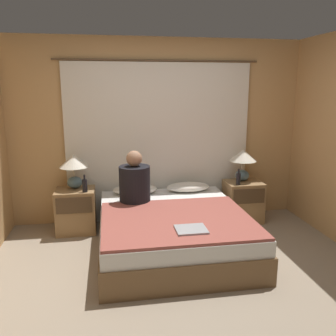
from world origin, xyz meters
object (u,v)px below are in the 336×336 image
object	(u,v)px
nightstand_right	(243,201)
lamp_left	(74,165)
beer_bottle_on_left_stand	(85,185)
laptop_on_bed	(191,229)
nightstand_left	(76,210)
pillow_left	(135,189)
bed	(172,231)
pillow_right	(188,187)
beer_bottle_on_right_stand	(238,179)
person_left_in_bed	(135,182)
lamp_right	(243,159)

from	to	relation	value
nightstand_right	lamp_left	distance (m)	2.36
beer_bottle_on_left_stand	laptop_on_bed	size ratio (longest dim) A/B	0.73
nightstand_left	nightstand_right	xyz separation A→B (m)	(2.28, 0.00, 0.00)
nightstand_right	pillow_left	bearing A→B (deg)	177.76
bed	beer_bottle_on_left_stand	distance (m)	1.25
bed	pillow_right	bearing A→B (deg)	65.12
pillow_right	beer_bottle_on_right_stand	world-z (taller)	beer_bottle_on_right_stand
lamp_left	person_left_in_bed	bearing A→B (deg)	-27.49
nightstand_left	nightstand_right	world-z (taller)	same
pillow_right	person_left_in_bed	distance (m)	0.87
nightstand_right	beer_bottle_on_right_stand	xyz separation A→B (m)	(-0.13, -0.12, 0.37)
bed	pillow_right	size ratio (longest dim) A/B	3.32
pillow_left	beer_bottle_on_left_stand	world-z (taller)	beer_bottle_on_left_stand
nightstand_left	pillow_right	xyz separation A→B (m)	(1.51, 0.06, 0.23)
nightstand_left	lamp_right	world-z (taller)	lamp_right
nightstand_left	beer_bottle_on_left_stand	xyz separation A→B (m)	(0.14, -0.12, 0.37)
pillow_left	pillow_right	xyz separation A→B (m)	(0.73, 0.00, 0.00)
bed	nightstand_right	world-z (taller)	nightstand_right
bed	pillow_right	world-z (taller)	pillow_right
pillow_right	bed	bearing A→B (deg)	-114.88
lamp_left	beer_bottle_on_left_stand	world-z (taller)	lamp_left
lamp_right	beer_bottle_on_right_stand	distance (m)	0.32
bed	nightstand_right	distance (m)	1.35
lamp_right	laptop_on_bed	world-z (taller)	lamp_right
pillow_left	beer_bottle_on_left_stand	size ratio (longest dim) A/B	2.66
nightstand_left	pillow_right	size ratio (longest dim) A/B	0.96
person_left_in_bed	lamp_right	bearing A→B (deg)	14.21
beer_bottle_on_right_stand	laptop_on_bed	xyz separation A→B (m)	(-0.94, -1.23, -0.16)
laptop_on_bed	person_left_in_bed	bearing A→B (deg)	114.24
lamp_left	pillow_right	distance (m)	1.55
nightstand_left	beer_bottle_on_right_stand	size ratio (longest dim) A/B	2.60
pillow_right	beer_bottle_on_left_stand	distance (m)	1.39
laptop_on_bed	lamp_right	bearing A→B (deg)	53.14
beer_bottle_on_right_stand	lamp_right	bearing A→B (deg)	56.61
nightstand_left	laptop_on_bed	distance (m)	1.83
nightstand_left	laptop_on_bed	world-z (taller)	nightstand_left
nightstand_left	lamp_left	xyz separation A→B (m)	(0.00, 0.07, 0.59)
bed	beer_bottle_on_right_stand	bearing A→B (deg)	30.71
lamp_right	pillow_right	bearing A→B (deg)	-178.96
nightstand_left	beer_bottle_on_left_stand	distance (m)	0.41
pillow_right	beer_bottle_on_right_stand	xyz separation A→B (m)	(0.65, -0.18, 0.14)
bed	nightstand_right	xyz separation A→B (m)	(1.14, 0.73, 0.06)
pillow_left	nightstand_left	bearing A→B (deg)	-175.67
beer_bottle_on_left_stand	lamp_right	bearing A→B (deg)	5.25
nightstand_right	beer_bottle_on_left_stand	world-z (taller)	beer_bottle_on_left_stand
lamp_left	pillow_left	size ratio (longest dim) A/B	0.76
pillow_right	lamp_left	bearing A→B (deg)	179.46
lamp_right	pillow_right	xyz separation A→B (m)	(-0.78, -0.01, -0.36)
laptop_on_bed	lamp_left	bearing A→B (deg)	130.42
bed	pillow_left	xyz separation A→B (m)	(-0.36, 0.78, 0.29)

